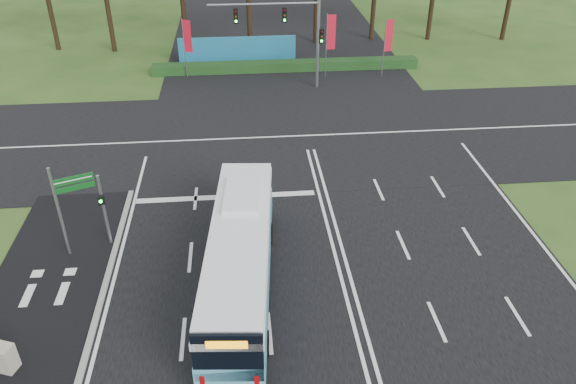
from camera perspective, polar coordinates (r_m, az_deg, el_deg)
The scene contains 15 objects.
ground at distance 26.31m, azimuth 4.64°, elevation -5.85°, with size 120.00×120.00×0.00m, color #2B501A.
road_main at distance 26.29m, azimuth 4.65°, elevation -5.81°, with size 20.00×120.00×0.04m, color black.
road_cross at distance 36.43m, azimuth 1.61°, elevation 5.71°, with size 120.00×14.00×0.05m, color black.
bike_path at distance 25.16m, azimuth -24.03°, elevation -11.07°, with size 5.00×18.00×0.06m, color black.
kerb_strip at distance 24.43m, azimuth -18.64°, elevation -11.06°, with size 0.25×18.00×0.12m, color gray.
city_bus at distance 23.18m, azimuth -4.87°, elevation -6.65°, with size 3.35×11.55×3.27m.
pedestrian_signal at distance 26.73m, azimuth -18.22°, elevation -1.57°, with size 0.34×0.43×3.70m.
street_sign at distance 26.29m, azimuth -21.67°, elevation -0.82°, with size 1.67×0.71×4.55m.
utility_cabinet at distance 22.97m, azimuth -26.81°, elevation -14.85°, with size 0.68×0.57×1.14m, color #B2A98F.
banner_flag_left at distance 46.12m, azimuth -10.26°, elevation 14.97°, with size 0.67×0.28×4.71m.
banner_flag_mid at distance 45.66m, azimuth 4.27°, elevation 15.49°, with size 0.75×0.13×5.08m.
banner_flag_right at distance 46.32m, azimuth 10.09°, elevation 15.03°, with size 0.67×0.23×4.68m.
traffic_light_gantry at distance 42.74m, azimuth 0.62°, elevation 16.35°, with size 8.41×0.28×7.00m.
hedge at distance 47.79m, azimuth -0.16°, elevation 12.68°, with size 22.00×1.20×0.80m, color #123314.
blue_hoarding at distance 49.77m, azimuth -5.16°, elevation 14.19°, with size 10.00×0.30×2.20m, color teal.
Camera 1 is at (-4.02, -20.49, 16.00)m, focal length 35.00 mm.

